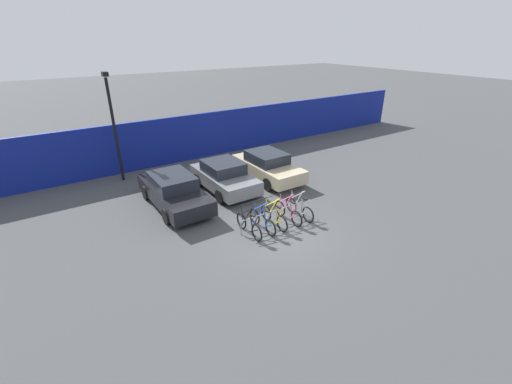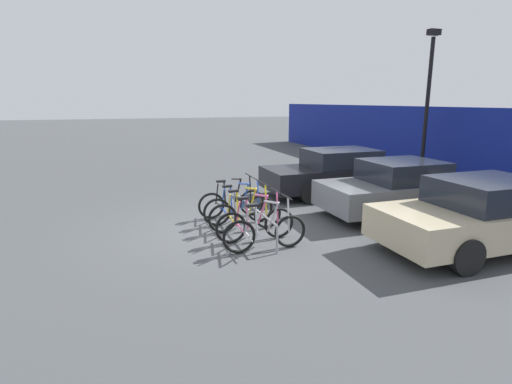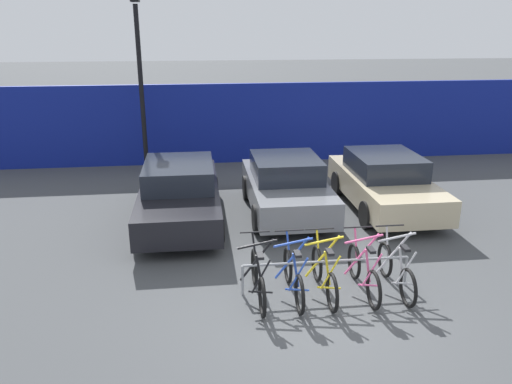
# 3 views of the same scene
# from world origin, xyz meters

# --- Properties ---
(ground_plane) EXTENTS (120.00, 120.00, 0.00)m
(ground_plane) POSITION_xyz_m (0.00, 0.00, 0.00)
(ground_plane) COLOR #424447
(bike_rack) EXTENTS (2.97, 0.04, 0.57)m
(bike_rack) POSITION_xyz_m (0.28, 0.68, 0.47)
(bike_rack) COLOR gray
(bike_rack) RESTS_ON ground
(bicycle_black) EXTENTS (0.68, 1.71, 1.05)m
(bicycle_black) POSITION_xyz_m (-0.94, 0.53, 0.38)
(bicycle_black) COLOR black
(bicycle_black) RESTS_ON ground
(bicycle_blue) EXTENTS (0.68, 1.71, 1.05)m
(bicycle_blue) POSITION_xyz_m (-0.33, 0.53, 0.38)
(bicycle_blue) COLOR black
(bicycle_blue) RESTS_ON ground
(bicycle_yellow) EXTENTS (0.68, 1.71, 1.05)m
(bicycle_yellow) POSITION_xyz_m (0.21, 0.53, 0.38)
(bicycle_yellow) COLOR black
(bicycle_yellow) RESTS_ON ground
(bicycle_pink) EXTENTS (0.68, 1.71, 1.05)m
(bicycle_pink) POSITION_xyz_m (0.90, 0.53, 0.38)
(bicycle_pink) COLOR black
(bicycle_pink) RESTS_ON ground
(bicycle_silver) EXTENTS (0.68, 1.71, 1.05)m
(bicycle_silver) POSITION_xyz_m (1.49, 0.53, 0.38)
(bicycle_silver) COLOR black
(bicycle_silver) RESTS_ON ground
(car_black) EXTENTS (1.91, 4.52, 1.40)m
(car_black) POSITION_xyz_m (-2.33, 4.31, 0.69)
(car_black) COLOR black
(car_black) RESTS_ON ground
(car_grey) EXTENTS (1.91, 3.91, 1.40)m
(car_grey) POSITION_xyz_m (0.26, 4.55, 0.69)
(car_grey) COLOR slate
(car_grey) RESTS_ON ground
(car_beige) EXTENTS (1.91, 4.19, 1.40)m
(car_beige) POSITION_xyz_m (2.77, 4.56, 0.69)
(car_beige) COLOR #C1B28E
(car_beige) RESTS_ON ground
(lamp_post) EXTENTS (0.24, 0.44, 5.25)m
(lamp_post) POSITION_xyz_m (-3.47, 8.50, 2.97)
(lamp_post) COLOR black
(lamp_post) RESTS_ON ground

